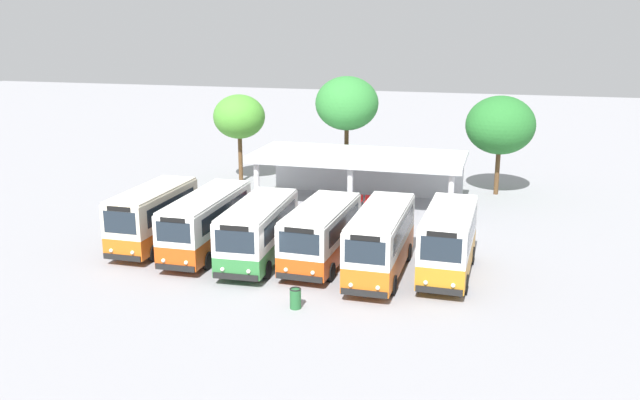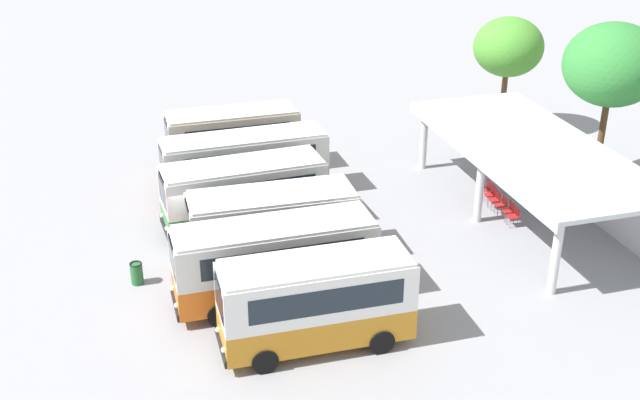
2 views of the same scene
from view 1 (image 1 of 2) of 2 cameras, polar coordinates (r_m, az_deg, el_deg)
ground_plane at (r=32.42m, az=-4.86°, el=-6.59°), size 180.00×180.00×0.00m
city_bus_nearest_orange at (r=37.20m, az=-13.86°, el=-1.25°), size 2.29×6.67×3.23m
city_bus_second_in_row at (r=35.79m, az=-9.52°, el=-1.75°), size 2.37×7.85×3.10m
city_bus_middle_cream at (r=34.03m, az=-5.22°, el=-2.51°), size 2.67×7.20×3.06m
city_bus_fourth_amber at (r=33.60m, az=0.10°, el=-2.75°), size 2.61×6.91×2.98m
city_bus_fifth_blue at (r=32.30m, az=5.14°, el=-3.32°), size 2.27×7.54×3.22m
city_bus_far_end_green at (r=32.56m, az=10.77°, el=-3.31°), size 2.34×6.63×3.30m
terminal_canopy at (r=45.47m, az=3.45°, el=3.20°), size 13.88×5.95×3.40m
waiting_chair_end_by_column at (r=44.90m, az=0.39°, el=0.26°), size 0.46×0.46×0.86m
waiting_chair_second_from_end at (r=44.71m, az=1.11°, el=0.19°), size 0.46×0.46×0.86m
waiting_chair_middle_seat at (r=44.48m, az=1.82°, el=0.11°), size 0.46×0.46×0.86m
waiting_chair_fourth_seat at (r=44.36m, az=2.57°, el=0.06°), size 0.46×0.46×0.86m
waiting_chair_fifth_seat at (r=44.27m, az=3.33°, el=0.03°), size 0.46×0.46×0.86m
waiting_chair_far_end_seat at (r=44.10m, az=4.07°, el=-0.05°), size 0.46×0.46×0.86m
roadside_tree_behind_canopy at (r=49.45m, az=2.28°, el=8.12°), size 4.58×4.58×8.02m
roadside_tree_east_of_canopy at (r=48.42m, az=14.95°, el=6.10°), size 4.74×4.74×6.92m
roadside_tree_west_of_canopy at (r=51.18m, az=-6.82°, el=6.97°), size 3.86×3.86×6.58m
litter_bin_apron at (r=28.94m, az=-2.08°, el=-8.27°), size 0.49×0.49×0.90m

